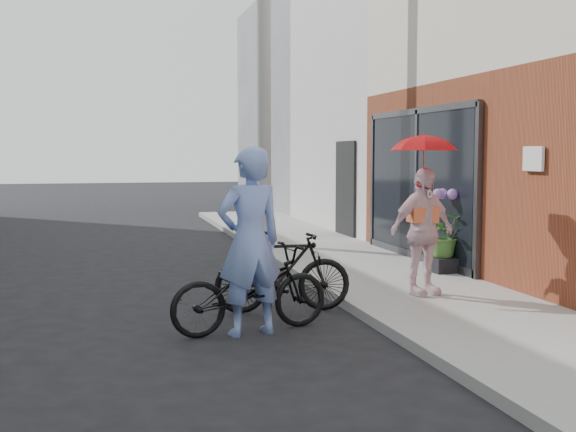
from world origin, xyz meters
name	(u,v)px	position (x,y,z in m)	size (l,w,h in m)	color
ground	(286,325)	(0.00, 0.00, 0.00)	(80.00, 80.00, 0.00)	black
sidewalk	(393,280)	(2.10, 2.00, 0.06)	(2.20, 24.00, 0.12)	gray
curb	(315,284)	(0.94, 2.00, 0.06)	(0.12, 24.00, 0.12)	#9E9E99
plaster_building	(475,89)	(7.20, 9.00, 3.50)	(8.00, 6.00, 7.00)	silver
east_building_far	(373,106)	(7.20, 16.00, 3.50)	(8.00, 8.00, 7.00)	gray
utility_pole	(264,68)	(1.10, 6.00, 3.50)	(0.28, 0.28, 7.00)	#9E9E99
officer	(250,242)	(-0.46, -0.31, 0.98)	(0.71, 0.47, 1.95)	#7D97DE
bike_left	(250,289)	(-0.44, -0.20, 0.46)	(0.61, 1.75, 0.92)	black
bike_right	(283,271)	(0.13, 0.65, 0.49)	(0.46, 1.63, 0.98)	black
kimono_woman	(422,231)	(1.93, 0.66, 0.92)	(0.93, 0.39, 1.59)	beige
parasol	(424,140)	(1.93, 0.66, 2.05)	(0.77, 0.77, 0.68)	red
planter	(444,265)	(3.00, 2.17, 0.23)	(0.42, 0.42, 0.22)	black
potted_plant	(445,235)	(3.00, 2.17, 0.68)	(0.61, 0.53, 0.67)	#43722D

